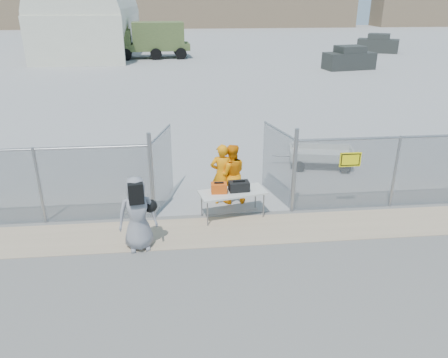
{
  "coord_description": "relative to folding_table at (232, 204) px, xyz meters",
  "views": [
    {
      "loc": [
        -1.14,
        -9.18,
        5.88
      ],
      "look_at": [
        0.0,
        2.0,
        1.1
      ],
      "focal_mm": 35.0,
      "sensor_mm": 36.0,
      "label": 1
    }
  ],
  "objects": [
    {
      "name": "utility_trailer",
      "position": [
        3.7,
        3.61,
        -0.03
      ],
      "size": [
        3.2,
        2.08,
        0.72
      ],
      "primitive_type": null,
      "rotation": [
        0.0,
        0.0,
        -0.2
      ],
      "color": "beige",
      "rests_on": "ground"
    },
    {
      "name": "security_worker_right",
      "position": [
        0.07,
        0.97,
        0.53
      ],
      "size": [
        0.91,
        0.71,
        1.84
      ],
      "primitive_type": "imported",
      "rotation": [
        0.0,
        0.0,
        3.16
      ],
      "color": "orange",
      "rests_on": "ground"
    },
    {
      "name": "tarmac_inside",
      "position": [
        -0.22,
        40.18,
        -0.39
      ],
      "size": [
        160.0,
        80.0,
        0.01
      ],
      "primitive_type": "cube",
      "color": "gray",
      "rests_on": "ground"
    },
    {
      "name": "dirt_strip",
      "position": [
        -0.22,
        -0.82,
        -0.39
      ],
      "size": [
        44.0,
        1.6,
        0.01
      ],
      "primitive_type": "cube",
      "color": "tan",
      "rests_on": "ground"
    },
    {
      "name": "orange_bag",
      "position": [
        -0.38,
        -0.02,
        0.53
      ],
      "size": [
        0.44,
        0.3,
        0.27
      ],
      "primitive_type": "cube",
      "rotation": [
        0.0,
        0.0,
        -0.03
      ],
      "color": "#E65412",
      "rests_on": "folding_table"
    },
    {
      "name": "ground",
      "position": [
        -0.22,
        -1.82,
        -0.39
      ],
      "size": [
        160.0,
        160.0,
        0.0
      ],
      "primitive_type": "plane",
      "color": "#565555"
    },
    {
      "name": "chain_link_fence",
      "position": [
        -0.22,
        0.18,
        0.71
      ],
      "size": [
        40.0,
        0.2,
        2.2
      ],
      "primitive_type": null,
      "color": "gray",
      "rests_on": "ground"
    },
    {
      "name": "black_duffel",
      "position": [
        0.18,
        0.04,
        0.53
      ],
      "size": [
        0.59,
        0.37,
        0.27
      ],
      "primitive_type": "cube",
      "rotation": [
        0.0,
        0.0,
        0.08
      ],
      "color": "black",
      "rests_on": "folding_table"
    },
    {
      "name": "security_worker_left",
      "position": [
        -0.21,
        0.9,
        0.55
      ],
      "size": [
        0.72,
        0.5,
        1.88
      ],
      "primitive_type": "imported",
      "rotation": [
        0.0,
        0.0,
        3.07
      ],
      "color": "orange",
      "rests_on": "ground"
    },
    {
      "name": "military_truck",
      "position": [
        -3.8,
        33.97,
        1.3
      ],
      "size": [
        7.27,
        3.16,
        3.38
      ],
      "primitive_type": null,
      "rotation": [
        0.0,
        0.0,
        0.08
      ],
      "color": "#4E6030",
      "rests_on": "ground"
    },
    {
      "name": "visitor",
      "position": [
        -2.5,
        -1.4,
        0.56
      ],
      "size": [
        1.02,
        0.75,
        1.91
      ],
      "primitive_type": "imported",
      "rotation": [
        0.0,
        0.0,
        0.16
      ],
      "color": "gray",
      "rests_on": "ground"
    },
    {
      "name": "quonset_hangar",
      "position": [
        -10.22,
        38.18,
        3.61
      ],
      "size": [
        9.0,
        18.0,
        8.0
      ],
      "primitive_type": null,
      "color": "beige",
      "rests_on": "ground"
    },
    {
      "name": "parked_vehicle_near",
      "position": [
        12.88,
        25.32,
        0.54
      ],
      "size": [
        4.39,
        2.57,
        1.87
      ],
      "primitive_type": null,
      "rotation": [
        0.0,
        0.0,
        0.18
      ],
      "color": "#2D302D",
      "rests_on": "ground"
    },
    {
      "name": "folding_table",
      "position": [
        0.0,
        0.0,
        0.0
      ],
      "size": [
        1.97,
        1.14,
        0.79
      ],
      "primitive_type": null,
      "rotation": [
        0.0,
        0.0,
        0.21
      ],
      "color": "beige",
      "rests_on": "ground"
    },
    {
      "name": "distant_hills",
      "position": [
        4.78,
        76.18,
        4.11
      ],
      "size": [
        140.0,
        6.0,
        9.0
      ],
      "primitive_type": null,
      "color": "#7F684F",
      "rests_on": "ground"
    },
    {
      "name": "parked_vehicle_mid",
      "position": [
        20.18,
        36.12,
        0.56
      ],
      "size": [
        4.63,
        3.63,
        1.91
      ],
      "primitive_type": null,
      "rotation": [
        0.0,
        0.0,
        -0.48
      ],
      "color": "#2D302D",
      "rests_on": "ground"
    }
  ]
}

